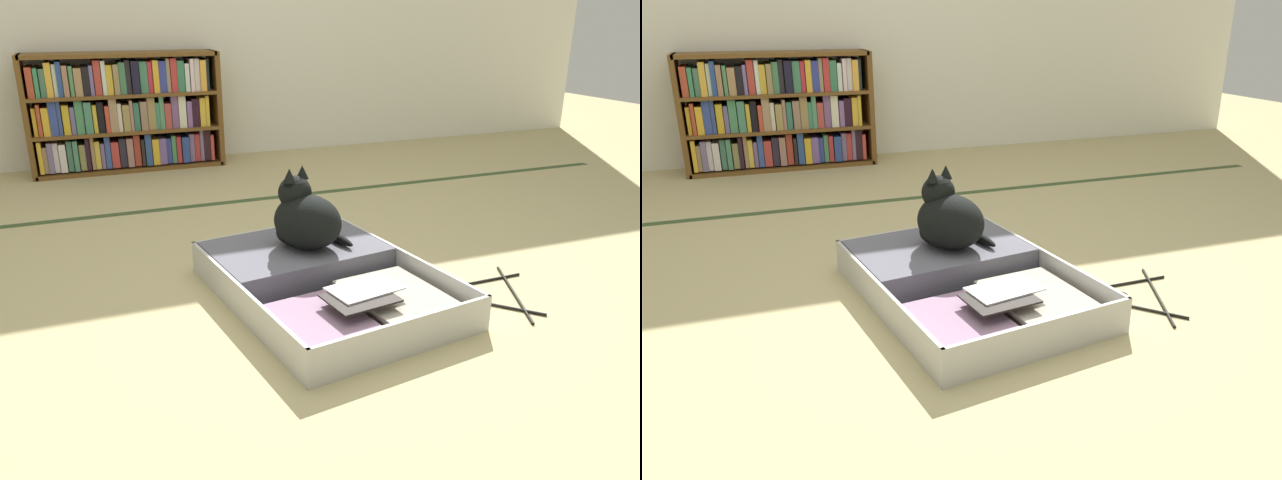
{
  "view_description": "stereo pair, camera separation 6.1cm",
  "coord_description": "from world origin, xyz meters",
  "views": [
    {
      "loc": [
        -0.62,
        -1.69,
        0.92
      ],
      "look_at": [
        0.09,
        0.11,
        0.19
      ],
      "focal_mm": 34.17,
      "sensor_mm": 36.0,
      "label": 1
    },
    {
      "loc": [
        -0.56,
        -1.71,
        0.92
      ],
      "look_at": [
        0.09,
        0.11,
        0.19
      ],
      "focal_mm": 34.17,
      "sensor_mm": 36.0,
      "label": 2
    }
  ],
  "objects": [
    {
      "name": "bookshelf",
      "position": [
        -0.35,
        2.24,
        0.34
      ],
      "size": [
        1.13,
        0.29,
        0.7
      ],
      "color": "brown",
      "rests_on": "ground_plane"
    },
    {
      "name": "open_suitcase",
      "position": [
        0.08,
        0.12,
        0.05
      ],
      "size": [
        0.76,
        0.98,
        0.12
      ],
      "color": "#B8B7B2",
      "rests_on": "ground_plane"
    },
    {
      "name": "black_cat",
      "position": [
        0.09,
        0.25,
        0.23
      ],
      "size": [
        0.31,
        0.33,
        0.29
      ],
      "color": "black",
      "rests_on": "open_suitcase"
    },
    {
      "name": "tatami_border",
      "position": [
        0.0,
        1.28,
        0.0
      ],
      "size": [
        4.8,
        0.05,
        0.0
      ],
      "color": "#374C28",
      "rests_on": "ground_plane"
    },
    {
      "name": "clothes_hanger",
      "position": [
        0.67,
        -0.14,
        0.01
      ],
      "size": [
        0.3,
        0.42,
        0.01
      ],
      "color": "black",
      "rests_on": "ground_plane"
    },
    {
      "name": "ground_plane",
      "position": [
        0.0,
        0.0,
        0.0
      ],
      "size": [
        10.0,
        10.0,
        0.0
      ],
      "primitive_type": "plane",
      "color": "tan"
    }
  ]
}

